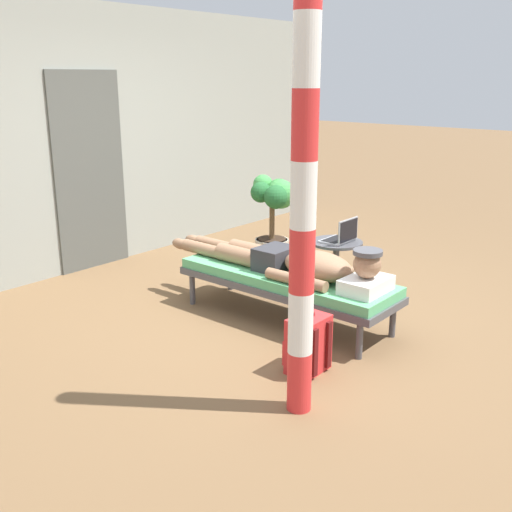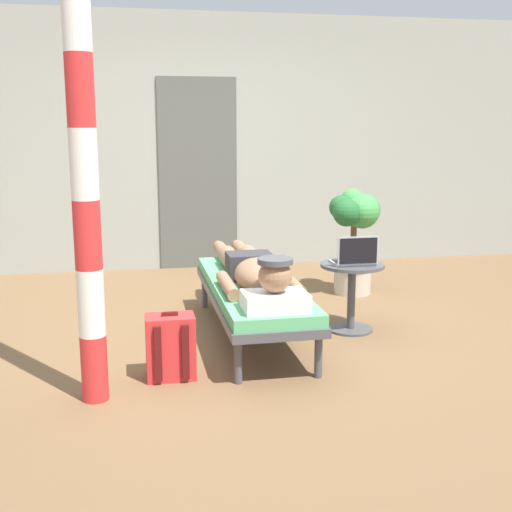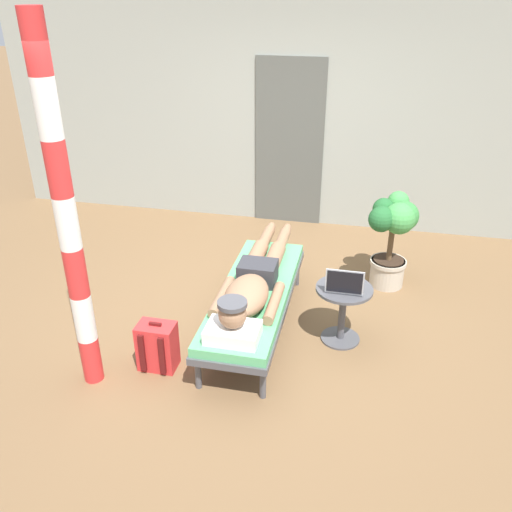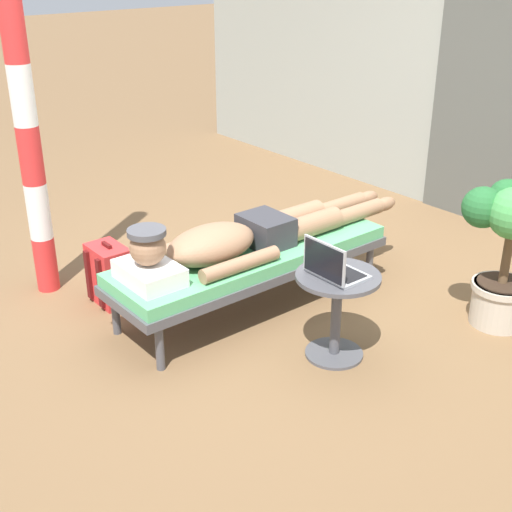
% 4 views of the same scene
% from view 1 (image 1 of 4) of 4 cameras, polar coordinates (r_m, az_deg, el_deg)
% --- Properties ---
extents(ground_plane, '(40.00, 40.00, 0.00)m').
position_cam_1_polar(ground_plane, '(5.24, 1.52, -5.61)').
color(ground_plane, brown).
extents(house_wall_back, '(7.60, 0.20, 2.70)m').
position_cam_1_polar(house_wall_back, '(6.70, -15.32, 10.62)').
color(house_wall_back, '#999E93').
rests_on(house_wall_back, ground).
extents(house_door_panel, '(0.84, 0.03, 2.04)m').
position_cam_1_polar(house_door_panel, '(6.59, -15.38, 7.62)').
color(house_door_panel, '#545651').
rests_on(house_door_panel, ground).
extents(lounge_chair, '(0.61, 1.92, 0.42)m').
position_cam_1_polar(lounge_chair, '(5.05, 2.85, -2.31)').
color(lounge_chair, '#4C4C51').
rests_on(lounge_chair, ground).
extents(person_reclining, '(0.53, 2.17, 0.33)m').
position_cam_1_polar(person_reclining, '(4.95, 3.61, -0.60)').
color(person_reclining, white).
rests_on(person_reclining, lounge_chair).
extents(side_table, '(0.48, 0.48, 0.52)m').
position_cam_1_polar(side_table, '(5.66, 7.52, -0.25)').
color(side_table, '#4C4C51').
rests_on(side_table, ground).
extents(laptop, '(0.31, 0.24, 0.23)m').
position_cam_1_polar(laptop, '(5.57, 8.05, 1.88)').
color(laptop, '#A5A8AD').
rests_on(laptop, side_table).
extents(backpack, '(0.30, 0.26, 0.42)m').
position_cam_1_polar(backpack, '(4.25, 4.89, -8.29)').
color(backpack, red).
rests_on(backpack, ground).
extents(potted_plant, '(0.48, 0.53, 0.96)m').
position_cam_1_polar(potted_plant, '(6.49, 1.71, 4.31)').
color(potted_plant, '#BFB29E').
rests_on(potted_plant, ground).
extents(porch_post, '(0.15, 0.15, 2.68)m').
position_cam_1_polar(porch_post, '(3.40, 4.48, 5.74)').
color(porch_post, red).
rests_on(porch_post, ground).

